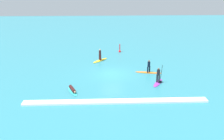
# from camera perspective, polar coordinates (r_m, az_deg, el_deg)

# --- Properties ---
(ground_plane) EXTENTS (120.00, 120.00, 0.00)m
(ground_plane) POSITION_cam_1_polar(r_m,az_deg,el_deg) (32.18, 0.00, -0.85)
(ground_plane) COLOR teal
(ground_plane) RESTS_ON ground
(surfer_on_yellow_board) EXTENTS (2.42, 2.84, 1.71)m
(surfer_on_yellow_board) POSITION_cam_1_polar(r_m,az_deg,el_deg) (37.56, -2.59, 2.55)
(surfer_on_yellow_board) COLOR yellow
(surfer_on_yellow_board) RESTS_ON ground_plane
(surfer_on_orange_board) EXTENTS (3.28, 1.29, 1.63)m
(surfer_on_orange_board) POSITION_cam_1_polar(r_m,az_deg,el_deg) (32.76, 7.91, 0.09)
(surfer_on_orange_board) COLOR orange
(surfer_on_orange_board) RESTS_ON ground_plane
(surfer_on_purple_board) EXTENTS (1.77, 2.69, 2.14)m
(surfer_on_purple_board) POSITION_cam_1_polar(r_m,az_deg,el_deg) (29.47, 9.93, -1.79)
(surfer_on_purple_board) COLOR purple
(surfer_on_purple_board) RESTS_ON ground_plane
(surfer_on_teal_board) EXTENTS (1.52, 2.67, 0.43)m
(surfer_on_teal_board) POSITION_cam_1_polar(r_m,az_deg,el_deg) (27.28, -8.50, -4.27)
(surfer_on_teal_board) COLOR #33C6CC
(surfer_on_teal_board) RESTS_ON ground_plane
(marker_buoy) EXTENTS (0.40, 0.40, 1.39)m
(marker_buoy) POSITION_cam_1_polar(r_m,az_deg,el_deg) (42.37, 1.69, 4.22)
(marker_buoy) COLOR red
(marker_buoy) RESTS_ON ground_plane
(wave_crest) EXTENTS (17.13, 0.90, 0.18)m
(wave_crest) POSITION_cam_1_polar(r_m,az_deg,el_deg) (24.67, 0.84, -6.80)
(wave_crest) COLOR white
(wave_crest) RESTS_ON ground_plane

